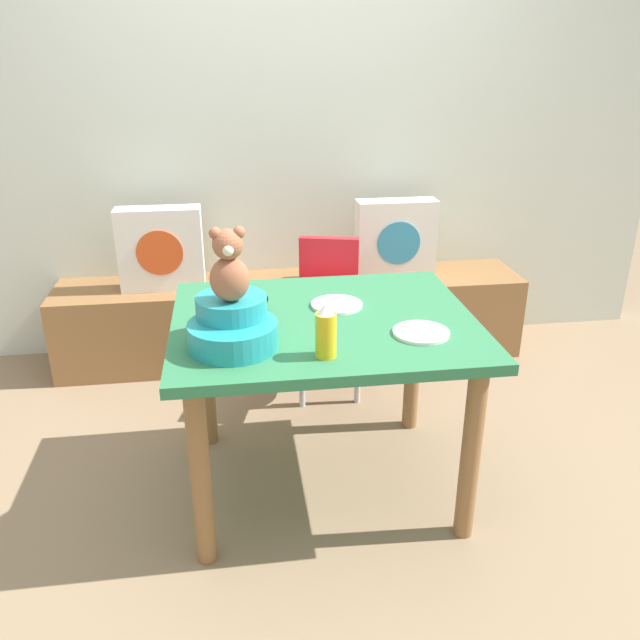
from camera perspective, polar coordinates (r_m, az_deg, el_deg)
The scene contains 14 objects.
ground_plane at distance 2.77m, azimuth 0.30°, elevation -14.10°, with size 8.00×8.00×0.00m, color #8C7256.
back_wall at distance 3.70m, azimuth -3.16°, elevation 17.30°, with size 4.40×0.10×2.60m, color silver.
window_bench at distance 3.70m, azimuth -2.42°, elevation 0.15°, with size 2.60×0.44×0.46m, color olive.
pillow_floral_left at distance 3.53m, azimuth -13.90°, elevation 6.12°, with size 0.44×0.15×0.44m.
pillow_floral_right at distance 3.63m, azimuth 6.69°, elevation 7.08°, with size 0.44×0.15×0.44m.
dining_table at distance 2.44m, azimuth 0.33°, elevation -2.25°, with size 1.12×0.93×0.74m.
highchair at distance 3.20m, azimuth 0.57°, elevation 2.05°, with size 0.40×0.51×0.79m.
infant_seat_teal at distance 2.17m, azimuth -7.75°, elevation -0.48°, with size 0.30×0.33×0.16m.
teddy_bear at distance 2.10m, azimuth -8.05°, elevation 4.69°, with size 0.13×0.12×0.25m.
ketchup_bottle at distance 2.06m, azimuth 0.52°, elevation -1.05°, with size 0.07×0.07×0.18m.
coffee_mug at distance 2.44m, azimuth -6.39°, elevation 1.67°, with size 0.12×0.08×0.09m.
dinner_plate_near at distance 2.28m, azimuth 8.94°, elevation -1.11°, with size 0.20×0.20×0.01m, color white.
dinner_plate_far at distance 2.50m, azimuth 1.49°, elevation 1.36°, with size 0.20×0.20×0.01m, color white.
cell_phone at distance 2.67m, azimuth -8.45°, elevation 2.52°, with size 0.07×0.14×0.01m, color black.
Camera 1 is at (-0.32, -2.18, 1.67)m, focal length 36.18 mm.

